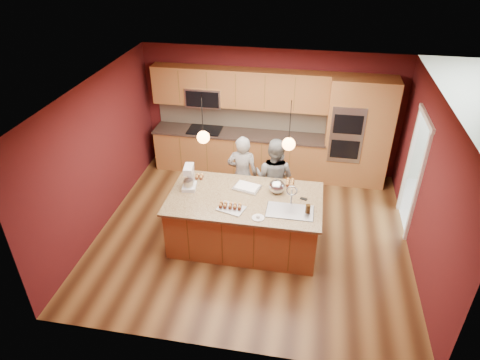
% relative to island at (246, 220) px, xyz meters
% --- Properties ---
extents(floor, '(5.50, 5.50, 0.00)m').
position_rel_island_xyz_m(floor, '(0.08, 0.27, -0.48)').
color(floor, '#422613').
rests_on(floor, ground).
extents(ceiling, '(5.50, 5.50, 0.00)m').
position_rel_island_xyz_m(ceiling, '(0.08, 0.27, 2.22)').
color(ceiling, silver).
rests_on(ceiling, ground).
extents(wall_back, '(5.50, 0.00, 5.50)m').
position_rel_island_xyz_m(wall_back, '(0.08, 2.77, 0.87)').
color(wall_back, '#4F1417').
rests_on(wall_back, ground).
extents(wall_front, '(5.50, 0.00, 5.50)m').
position_rel_island_xyz_m(wall_front, '(0.08, -2.23, 0.87)').
color(wall_front, '#4F1417').
rests_on(wall_front, ground).
extents(wall_left, '(0.00, 5.00, 5.00)m').
position_rel_island_xyz_m(wall_left, '(-2.67, 0.27, 0.87)').
color(wall_left, '#4F1417').
rests_on(wall_left, ground).
extents(wall_right, '(0.00, 5.00, 5.00)m').
position_rel_island_xyz_m(wall_right, '(2.83, 0.27, 0.87)').
color(wall_right, '#4F1417').
rests_on(wall_right, ground).
extents(cabinet_run, '(3.74, 0.64, 2.30)m').
position_rel_island_xyz_m(cabinet_run, '(-0.60, 2.52, 0.50)').
color(cabinet_run, olive).
rests_on(cabinet_run, floor).
extents(oven_column, '(1.30, 0.62, 2.30)m').
position_rel_island_xyz_m(oven_column, '(1.92, 2.46, 0.67)').
color(oven_column, olive).
rests_on(oven_column, floor).
extents(doorway_trim, '(0.08, 1.11, 2.20)m').
position_rel_island_xyz_m(doorway_trim, '(2.81, 1.07, 0.57)').
color(doorway_trim, white).
rests_on(doorway_trim, wall_right).
extents(pendant_left, '(0.20, 0.20, 0.80)m').
position_rel_island_xyz_m(pendant_left, '(-0.68, 0.00, 1.52)').
color(pendant_left, black).
rests_on(pendant_left, ceiling).
extents(pendant_right, '(0.20, 0.20, 0.80)m').
position_rel_island_xyz_m(pendant_right, '(0.65, 0.00, 1.52)').
color(pendant_right, black).
rests_on(pendant_right, ceiling).
extents(island, '(2.56, 1.43, 1.32)m').
position_rel_island_xyz_m(island, '(0.00, 0.00, 0.00)').
color(island, olive).
rests_on(island, floor).
extents(person_left, '(0.59, 0.39, 1.58)m').
position_rel_island_xyz_m(person_left, '(-0.23, 0.97, 0.31)').
color(person_left, black).
rests_on(person_left, floor).
extents(person_right, '(0.91, 0.80, 1.58)m').
position_rel_island_xyz_m(person_right, '(0.37, 0.97, 0.31)').
color(person_right, slate).
rests_on(person_right, floor).
extents(stand_mixer, '(0.26, 0.33, 0.42)m').
position_rel_island_xyz_m(stand_mixer, '(-1.00, 0.14, 0.64)').
color(stand_mixer, silver).
rests_on(stand_mixer, island).
extents(sheet_cake, '(0.51, 0.43, 0.05)m').
position_rel_island_xyz_m(sheet_cake, '(-0.03, 0.29, 0.48)').
color(sheet_cake, '#B8BABE').
rests_on(sheet_cake, island).
extents(cooling_rack, '(0.48, 0.40, 0.02)m').
position_rel_island_xyz_m(cooling_rack, '(-0.18, -0.35, 0.47)').
color(cooling_rack, '#A2A3A9').
rests_on(cooling_rack, island).
extents(mixing_bowl, '(0.28, 0.28, 0.24)m').
position_rel_island_xyz_m(mixing_bowl, '(0.49, 0.27, 0.57)').
color(mixing_bowl, silver).
rests_on(mixing_bowl, island).
extents(plate, '(0.20, 0.20, 0.01)m').
position_rel_island_xyz_m(plate, '(0.28, -0.52, 0.47)').
color(plate, silver).
rests_on(plate, island).
extents(tumbler, '(0.08, 0.08, 0.15)m').
position_rel_island_xyz_m(tumbler, '(1.03, -0.24, 0.54)').
color(tumbler, '#33200B').
rests_on(tumbler, island).
extents(phone, '(0.13, 0.10, 0.01)m').
position_rel_island_xyz_m(phone, '(0.95, 0.14, 0.47)').
color(phone, black).
rests_on(phone, island).
extents(cupcakes_left, '(0.16, 0.16, 0.07)m').
position_rel_island_xyz_m(cupcakes_left, '(-0.92, 0.48, 0.50)').
color(cupcakes_left, '#B97F3E').
rests_on(cupcakes_left, island).
extents(cupcakes_rack, '(0.39, 0.15, 0.07)m').
position_rel_island_xyz_m(cupcakes_rack, '(-0.20, -0.33, 0.51)').
color(cupcakes_rack, '#B97F3E').
rests_on(cupcakes_rack, island).
extents(cupcakes_right, '(0.16, 0.23, 0.07)m').
position_rel_island_xyz_m(cupcakes_right, '(0.69, 0.57, 0.49)').
color(cupcakes_right, '#B97F3E').
rests_on(cupcakes_right, island).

